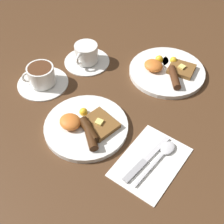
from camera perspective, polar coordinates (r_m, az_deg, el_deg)
The scene contains 8 objects.
ground_plane at distance 0.91m, azimuth -4.72°, elevation -2.97°, with size 3.00×3.00×0.00m, color #4C301C.
breakfast_plate_near at distance 0.90m, azimuth -4.74°, elevation -2.55°, with size 0.24×0.24×0.04m.
breakfast_plate_far at distance 1.09m, azimuth 10.03°, elevation 7.51°, with size 0.26×0.26×0.04m.
teacup_near at distance 1.04m, azimuth -12.78°, elevation 6.18°, with size 0.17×0.17×0.07m.
teacup_far at distance 1.11m, azimuth -4.70°, elevation 10.23°, with size 0.16×0.16×0.07m.
napkin at distance 0.84m, azimuth 7.06°, elevation -9.03°, with size 0.15×0.21×0.01m, color white.
knife at distance 0.84m, azimuth 5.98°, elevation -8.88°, with size 0.02×0.18×0.01m.
spoon at distance 0.86m, azimuth 9.48°, elevation -7.27°, with size 0.04×0.18×0.01m.
Camera 1 is at (0.44, -0.37, 0.70)m, focal length 50.00 mm.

